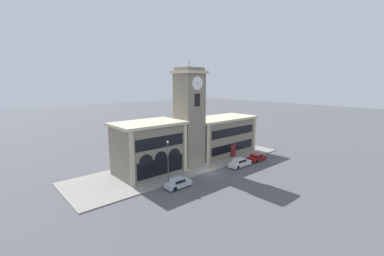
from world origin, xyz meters
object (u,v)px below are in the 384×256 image
parked_car_near (178,183)px  parked_car_mid (240,162)px  parked_car_far (257,157)px  street_lamp (168,156)px

parked_car_near → parked_car_mid: 14.52m
parked_car_far → street_lamp: street_lamp is taller
parked_car_far → street_lamp: 20.63m
parked_car_mid → street_lamp: size_ratio=0.72×
parked_car_near → parked_car_far: size_ratio=0.95×
parked_car_near → parked_car_far: parked_car_near is taller
parked_car_near → parked_car_far: (19.87, 0.00, -0.02)m
parked_car_mid → parked_car_far: (5.35, 0.00, -0.04)m
parked_car_mid → parked_car_far: bearing=-0.3°
parked_car_mid → street_lamp: 15.41m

